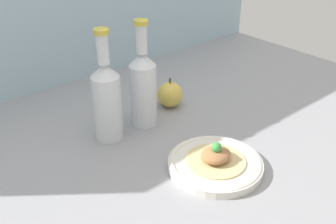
# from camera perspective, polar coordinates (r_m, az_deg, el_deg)

# --- Properties ---
(ground_plane) EXTENTS (1.80, 1.10, 0.04)m
(ground_plane) POSITION_cam_1_polar(r_m,az_deg,el_deg) (0.98, -1.89, -7.32)
(ground_plane) COLOR gray
(plate) EXTENTS (0.22, 0.22, 0.02)m
(plate) POSITION_cam_1_polar(r_m,az_deg,el_deg) (0.92, 6.87, -7.47)
(plate) COLOR silver
(plate) RESTS_ON ground_plane
(plated_food) EXTENTS (0.14, 0.14, 0.05)m
(plated_food) POSITION_cam_1_polar(r_m,az_deg,el_deg) (0.91, 6.95, -6.43)
(plated_food) COLOR #D6BC7F
(plated_food) RESTS_ON plate
(cider_bottle_left) EXTENTS (0.07, 0.07, 0.29)m
(cider_bottle_left) POSITION_cam_1_polar(r_m,az_deg,el_deg) (0.99, -8.87, 1.94)
(cider_bottle_left) COLOR silver
(cider_bottle_left) RESTS_ON ground_plane
(cider_bottle_right) EXTENTS (0.07, 0.07, 0.29)m
(cider_bottle_right) POSITION_cam_1_polar(r_m,az_deg,el_deg) (1.05, -3.64, 3.76)
(cider_bottle_right) COLOR silver
(cider_bottle_right) RESTS_ON ground_plane
(apple) EXTENTS (0.08, 0.08, 0.09)m
(apple) POSITION_cam_1_polar(r_m,az_deg,el_deg) (1.17, 0.29, 2.56)
(apple) COLOR gold
(apple) RESTS_ON ground_plane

